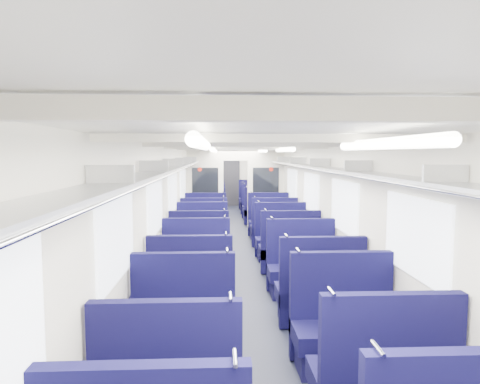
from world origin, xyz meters
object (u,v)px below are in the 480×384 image
object	(u,v)px
seat_15	(281,241)
seat_23	(258,208)
seat_18	(206,224)
seat_25	(255,204)
seat_21	(261,212)
seat_22	(209,208)
seat_7	(344,332)
seat_16	(204,231)
seat_9	(319,296)
seat_20	(208,213)
seat_24	(210,204)
seat_12	(200,253)
seat_11	(302,271)
end_door	(231,182)
seat_8	(191,294)
seat_19	(269,223)
seat_27	(253,200)
seat_13	(289,252)
seat_26	(210,200)
seat_14	(202,240)
bulkhead	(236,187)
seat_17	(274,231)
seat_6	(183,333)
seat_10	(196,270)

from	to	relation	value
seat_15	seat_23	distance (m)	5.46
seat_18	seat_25	distance (m)	4.72
seat_21	seat_22	bearing A→B (deg)	143.44
seat_7	seat_16	bearing A→B (deg)	105.87
seat_9	seat_20	distance (m)	8.05
seat_9	seat_21	world-z (taller)	same
seat_24	seat_12	bearing A→B (deg)	-90.00
seat_11	seat_22	world-z (taller)	same
end_door	seat_8	distance (m)	12.58
seat_9	seat_25	distance (m)	10.15
seat_19	end_door	bearing A→B (deg)	96.80
seat_27	seat_13	bearing A→B (deg)	-90.00
seat_12	seat_20	xyz separation A→B (m)	(0.00, 5.38, 0.00)
seat_15	seat_20	world-z (taller)	same
seat_24	seat_25	world-z (taller)	same
end_door	seat_26	world-z (taller)	end_door
seat_13	seat_15	xyz separation A→B (m)	(0.00, 1.03, 0.00)
seat_16	seat_18	world-z (taller)	same
seat_14	seat_18	xyz separation A→B (m)	(0.00, 2.13, 0.00)
seat_23	seat_11	bearing A→B (deg)	-90.00
seat_9	seat_13	xyz separation A→B (m)	(0.00, 2.44, 0.00)
bulkhead	seat_27	size ratio (longest dim) A/B	2.32
seat_7	seat_17	xyz separation A→B (m)	(0.00, 5.81, 0.00)
seat_14	seat_15	world-z (taller)	same
seat_24	seat_26	xyz separation A→B (m)	(0.00, 1.30, 0.00)
seat_9	seat_22	world-z (taller)	same
seat_8	seat_11	xyz separation A→B (m)	(1.66, 1.02, 0.00)
seat_6	seat_25	xyz separation A→B (m)	(1.66, 11.23, 0.00)
seat_13	seat_16	size ratio (longest dim) A/B	1.00
seat_14	seat_17	bearing A→B (deg)	33.38
seat_11	seat_12	size ratio (longest dim) A/B	1.00
seat_20	seat_23	distance (m)	1.96
seat_18	seat_27	distance (m)	5.86
seat_10	seat_26	bearing A→B (deg)	90.00
seat_12	seat_20	size ratio (longest dim) A/B	1.00
seat_20	seat_24	world-z (taller)	same
seat_12	seat_15	xyz separation A→B (m)	(1.66, 0.97, 0.00)
seat_9	seat_21	xyz separation A→B (m)	(0.00, 7.86, 0.00)
seat_18	seat_19	bearing A→B (deg)	0.09
seat_8	seat_10	world-z (taller)	same
seat_10	seat_24	bearing A→B (deg)	90.00
end_door	seat_11	distance (m)	11.57
end_door	seat_23	world-z (taller)	end_door
bulkhead	seat_23	distance (m)	2.25
seat_13	seat_27	distance (m)	8.92
seat_7	end_door	bearing A→B (deg)	93.44
seat_26	seat_7	bearing A→B (deg)	-82.45
seat_17	seat_19	xyz separation A→B (m)	(0.00, 1.04, 0.00)
end_door	seat_21	distance (m)	4.95
seat_14	seat_19	world-z (taller)	same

